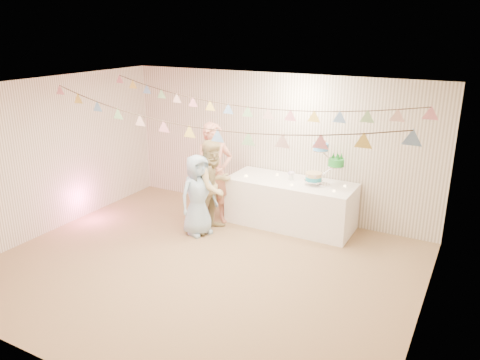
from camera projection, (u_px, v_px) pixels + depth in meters
The scene contains 25 objects.
floor at pixel (202, 267), 6.89m from camera, with size 6.00×6.00×0.00m, color olive.
ceiling at pixel (197, 89), 6.07m from camera, with size 6.00×6.00×0.00m, color white.
back_wall at pixel (275, 145), 8.56m from camera, with size 6.00×6.00×0.00m, color silver.
front_wall at pixel (53, 259), 4.39m from camera, with size 6.00×6.00×0.00m, color silver.
left_wall at pixel (50, 156), 7.84m from camera, with size 5.00×5.00×0.00m, color silver.
right_wall at pixel (429, 226), 5.11m from camera, with size 5.00×5.00×0.00m, color silver.
table at pixel (291, 203), 8.21m from camera, with size 2.20×0.88×0.82m, color white.
cake_stand at pixel (324, 168), 7.78m from camera, with size 0.67×0.39×0.75m, color silver, non-canonical shape.
cake_bottom at pixel (313, 184), 7.89m from camera, with size 0.31×0.31×0.15m, color teal, non-canonical shape.
cake_middle at pixel (336, 169), 7.78m from camera, with size 0.27×0.27×0.22m, color green, non-canonical shape.
cake_top_tier at pixel (321, 153), 7.70m from camera, with size 0.25×0.25×0.19m, color #4FADF8, non-canonical shape.
platter at pixel (263, 181), 8.29m from camera, with size 0.31×0.31×0.02m, color white.
posy at pixel (291, 180), 8.13m from camera, with size 0.14×0.14×0.16m, color white, non-canonical shape.
person_adult_a at pixel (214, 174), 8.20m from camera, with size 0.66×0.43×1.81m, color tan.
person_adult_b at pixel (214, 186), 7.90m from camera, with size 0.78×0.61×1.61m, color tan.
person_child at pixel (198, 195), 7.79m from camera, with size 0.68×0.44×1.39m, color #92B4CF.
bunting_back at pixel (238, 97), 7.06m from camera, with size 5.60×1.10×0.40m, color pink, non-canonical shape.
bunting_front at pixel (189, 113), 5.99m from camera, with size 5.60×0.90×0.36m, color #72A5E5, non-canonical shape.
tealight_0 at pixel (246, 176), 8.32m from camera, with size 0.04×0.04×0.03m, color #FFD88C.
tealight_1 at pixel (277, 174), 8.39m from camera, with size 0.04×0.04×0.03m, color #FFD88C.
tealight_2 at pixel (292, 185), 7.85m from camera, with size 0.04×0.04×0.03m, color #FFD88C.
tealight_3 at pixel (315, 180), 8.10m from camera, with size 0.04×0.04×0.03m, color #FFD88C.
tealight_4 at pixel (334, 191), 7.55m from camera, with size 0.04×0.04×0.03m, color #FFD88C.
tealight_5 at pixel (345, 186), 7.79m from camera, with size 0.04×0.04×0.03m, color #FFD88C.
tealight_6 at pixel (245, 176), 8.30m from camera, with size 0.04×0.04×0.03m, color #FFD88C.
Camera 1 is at (3.43, -5.11, 3.39)m, focal length 35.00 mm.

